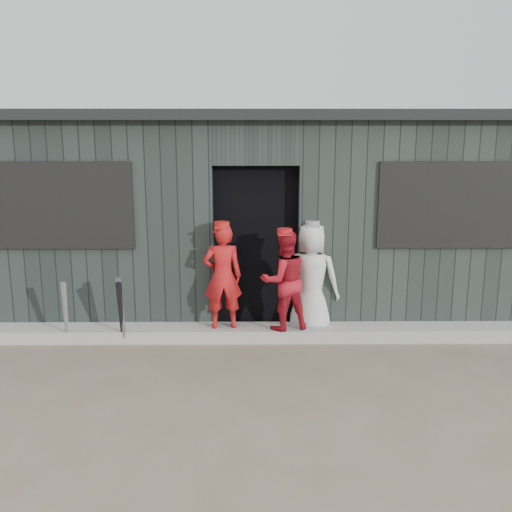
{
  "coord_description": "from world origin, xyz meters",
  "views": [
    {
      "loc": [
        -0.06,
        -4.5,
        2.38
      ],
      "look_at": [
        0.0,
        1.8,
        1.0
      ],
      "focal_mm": 40.0,
      "sensor_mm": 36.0,
      "label": 1
    }
  ],
  "objects_px": {
    "dugout": "(255,210)",
    "bat_mid": "(122,312)",
    "player_red_right": "(284,280)",
    "bat_left": "(66,314)",
    "player_grey_back": "(311,279)",
    "bat_right": "(121,314)",
    "player_red_left": "(223,277)"
  },
  "relations": [
    {
      "from": "dugout",
      "to": "bat_mid",
      "type": "bearing_deg",
      "value": -128.5
    },
    {
      "from": "player_red_right",
      "to": "bat_mid",
      "type": "bearing_deg",
      "value": -12.39
    },
    {
      "from": "bat_mid",
      "to": "bat_left",
      "type": "bearing_deg",
      "value": -177.63
    },
    {
      "from": "bat_left",
      "to": "bat_mid",
      "type": "bearing_deg",
      "value": 2.37
    },
    {
      "from": "bat_left",
      "to": "dugout",
      "type": "relative_size",
      "value": 0.1
    },
    {
      "from": "bat_left",
      "to": "player_red_right",
      "type": "xyz_separation_m",
      "value": [
        2.45,
        0.18,
        0.33
      ]
    },
    {
      "from": "player_grey_back",
      "to": "dugout",
      "type": "relative_size",
      "value": 0.16
    },
    {
      "from": "bat_right",
      "to": "bat_left",
      "type": "bearing_deg",
      "value": -179.95
    },
    {
      "from": "dugout",
      "to": "bat_right",
      "type": "bearing_deg",
      "value": -128.22
    },
    {
      "from": "player_red_left",
      "to": "bat_right",
      "type": "bearing_deg",
      "value": 4.46
    },
    {
      "from": "bat_right",
      "to": "player_grey_back",
      "type": "bearing_deg",
      "value": 10.95
    },
    {
      "from": "bat_left",
      "to": "player_red_right",
      "type": "relative_size",
      "value": 0.7
    },
    {
      "from": "bat_right",
      "to": "player_grey_back",
      "type": "relative_size",
      "value": 0.6
    },
    {
      "from": "bat_right",
      "to": "dugout",
      "type": "bearing_deg",
      "value": 51.78
    },
    {
      "from": "bat_right",
      "to": "dugout",
      "type": "relative_size",
      "value": 0.1
    },
    {
      "from": "dugout",
      "to": "player_red_right",
      "type": "bearing_deg",
      "value": -79.58
    },
    {
      "from": "bat_left",
      "to": "player_red_left",
      "type": "xyz_separation_m",
      "value": [
        1.74,
        0.23,
        0.37
      ]
    },
    {
      "from": "player_red_left",
      "to": "dugout",
      "type": "relative_size",
      "value": 0.15
    },
    {
      "from": "bat_left",
      "to": "dugout",
      "type": "bearing_deg",
      "value": 42.08
    },
    {
      "from": "dugout",
      "to": "player_red_left",
      "type": "bearing_deg",
      "value": -102.72
    },
    {
      "from": "bat_left",
      "to": "bat_right",
      "type": "relative_size",
      "value": 1.0
    },
    {
      "from": "bat_left",
      "to": "player_grey_back",
      "type": "xyz_separation_m",
      "value": [
        2.78,
        0.42,
        0.28
      ]
    },
    {
      "from": "player_grey_back",
      "to": "player_red_right",
      "type": "bearing_deg",
      "value": 53.45
    },
    {
      "from": "bat_mid",
      "to": "player_red_right",
      "type": "relative_size",
      "value": 0.71
    },
    {
      "from": "bat_mid",
      "to": "dugout",
      "type": "relative_size",
      "value": 0.1
    },
    {
      "from": "bat_mid",
      "to": "player_red_left",
      "type": "xyz_separation_m",
      "value": [
        1.12,
        0.2,
        0.35
      ]
    },
    {
      "from": "bat_right",
      "to": "player_red_right",
      "type": "distance_m",
      "value": 1.87
    },
    {
      "from": "bat_mid",
      "to": "dugout",
      "type": "bearing_deg",
      "value": 51.5
    },
    {
      "from": "player_red_left",
      "to": "bat_left",
      "type": "bearing_deg",
      "value": 0.53
    },
    {
      "from": "bat_right",
      "to": "bat_mid",
      "type": "bearing_deg",
      "value": 78.91
    },
    {
      "from": "bat_mid",
      "to": "player_red_left",
      "type": "bearing_deg",
      "value": 10.17
    },
    {
      "from": "bat_mid",
      "to": "player_red_right",
      "type": "height_order",
      "value": "player_red_right"
    }
  ]
}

